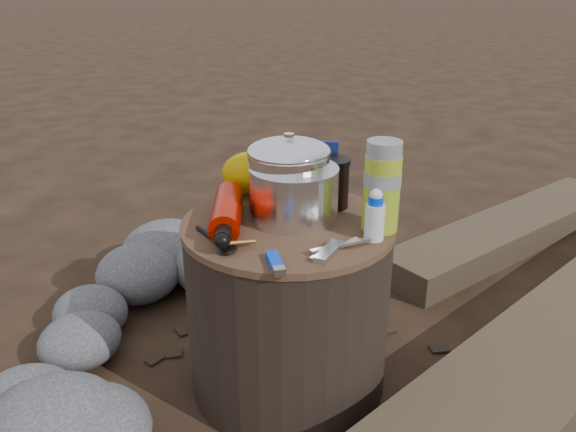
% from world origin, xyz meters
% --- Properties ---
extents(ground, '(60.00, 60.00, 0.00)m').
position_xyz_m(ground, '(0.00, 0.00, 0.00)').
color(ground, black).
rests_on(ground, ground).
extents(stump, '(0.50, 0.50, 0.46)m').
position_xyz_m(stump, '(0.00, 0.00, 0.23)').
color(stump, black).
rests_on(stump, ground).
extents(rock_ring, '(0.47, 1.02, 0.20)m').
position_xyz_m(rock_ring, '(-0.43, 0.07, 0.10)').
color(rock_ring, '#505055').
rests_on(rock_ring, ground).
extents(log_small, '(0.98, 1.17, 0.11)m').
position_xyz_m(log_small, '(0.65, 1.03, 0.05)').
color(log_small, '#443728').
rests_on(log_small, ground).
extents(foil_windscreen, '(0.21, 0.21, 0.13)m').
position_xyz_m(foil_windscreen, '(0.01, 0.03, 0.53)').
color(foil_windscreen, silver).
rests_on(foil_windscreen, stump).
extents(camping_pot, '(0.19, 0.19, 0.19)m').
position_xyz_m(camping_pot, '(-0.01, 0.04, 0.56)').
color(camping_pot, white).
rests_on(camping_pot, stump).
extents(fuel_bottle, '(0.15, 0.29, 0.07)m').
position_xyz_m(fuel_bottle, '(-0.13, -0.05, 0.50)').
color(fuel_bottle, '#B60F00').
rests_on(fuel_bottle, stump).
extents(thermos, '(0.08, 0.08, 0.21)m').
position_xyz_m(thermos, '(0.21, 0.02, 0.57)').
color(thermos, '#94AF24').
rests_on(thermos, stump).
extents(travel_mug, '(0.08, 0.08, 0.12)m').
position_xyz_m(travel_mug, '(0.08, 0.12, 0.53)').
color(travel_mug, black).
rests_on(travel_mug, stump).
extents(stuff_sack, '(0.16, 0.13, 0.11)m').
position_xyz_m(stuff_sack, '(-0.14, 0.16, 0.52)').
color(stuff_sack, '#BD9200').
rests_on(stuff_sack, stump).
extents(food_pouch, '(0.12, 0.04, 0.15)m').
position_xyz_m(food_pouch, '(0.03, 0.18, 0.54)').
color(food_pouch, '#0C1750').
rests_on(food_pouch, stump).
extents(lighter, '(0.06, 0.09, 0.02)m').
position_xyz_m(lighter, '(0.03, -0.21, 0.47)').
color(lighter, blue).
rests_on(lighter, stump).
extents(multitool, '(0.05, 0.10, 0.01)m').
position_xyz_m(multitool, '(0.13, -0.14, 0.47)').
color(multitool, silver).
rests_on(multitool, stump).
extents(pot_grabber, '(0.12, 0.13, 0.01)m').
position_xyz_m(pot_grabber, '(0.13, -0.12, 0.47)').
color(pot_grabber, silver).
rests_on(pot_grabber, stump).
extents(spork, '(0.14, 0.13, 0.01)m').
position_xyz_m(spork, '(-0.14, -0.14, 0.47)').
color(spork, black).
rests_on(spork, stump).
extents(squeeze_bottle, '(0.04, 0.04, 0.10)m').
position_xyz_m(squeeze_bottle, '(0.21, -0.04, 0.52)').
color(squeeze_bottle, silver).
rests_on(squeeze_bottle, stump).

